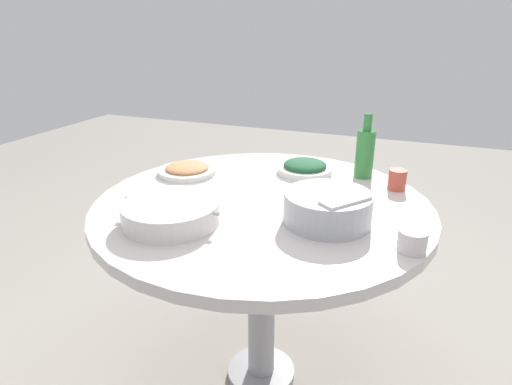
# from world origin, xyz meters

# --- Properties ---
(ground) EXTENTS (8.00, 8.00, 0.00)m
(ground) POSITION_xyz_m (0.00, 0.00, 0.00)
(ground) COLOR #9E988C
(round_dining_table) EXTENTS (1.12, 1.12, 0.76)m
(round_dining_table) POSITION_xyz_m (0.00, 0.00, 0.66)
(round_dining_table) COLOR #99999E
(round_dining_table) RESTS_ON ground
(rice_bowl) EXTENTS (0.26, 0.26, 0.10)m
(rice_bowl) POSITION_xyz_m (-0.09, -0.24, 0.80)
(rice_bowl) COLOR #B2B5BA
(rice_bowl) RESTS_ON round_dining_table
(soup_bowl) EXTENTS (0.29, 0.32, 0.06)m
(soup_bowl) POSITION_xyz_m (-0.26, 0.19, 0.79)
(soup_bowl) COLOR silver
(soup_bowl) RESTS_ON round_dining_table
(dish_shrimp) EXTENTS (0.23, 0.23, 0.04)m
(dish_shrimp) POSITION_xyz_m (0.15, 0.37, 0.77)
(dish_shrimp) COLOR white
(dish_shrimp) RESTS_ON round_dining_table
(dish_greens) EXTENTS (0.21, 0.21, 0.05)m
(dish_greens) POSITION_xyz_m (0.33, -0.06, 0.78)
(dish_greens) COLOR white
(dish_greens) RESTS_ON round_dining_table
(green_bottle) EXTENTS (0.07, 0.07, 0.24)m
(green_bottle) POSITION_xyz_m (0.36, -0.28, 0.85)
(green_bottle) COLOR #34873D
(green_bottle) RESTS_ON round_dining_table
(tea_cup_near) EXTENTS (0.06, 0.06, 0.07)m
(tea_cup_near) POSITION_xyz_m (0.27, -0.41, 0.79)
(tea_cup_near) COLOR #CA503E
(tea_cup_near) RESTS_ON round_dining_table
(tea_cup_far) EXTENTS (0.07, 0.07, 0.06)m
(tea_cup_far) POSITION_xyz_m (-0.18, -0.48, 0.79)
(tea_cup_far) COLOR silver
(tea_cup_far) RESTS_ON round_dining_table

